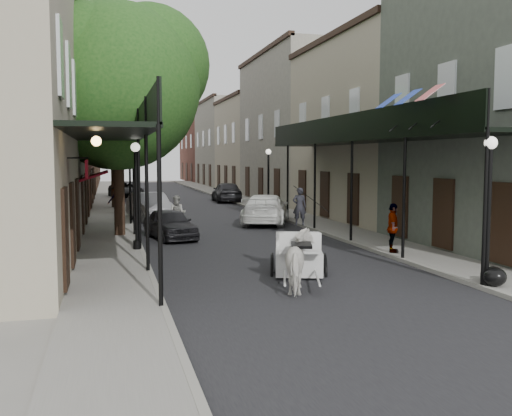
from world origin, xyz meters
TOP-DOWN VIEW (x-y plane):
  - ground at (0.00, 0.00)m, footprint 140.00×140.00m
  - road at (0.00, 20.00)m, footprint 8.00×90.00m
  - sidewalk_left at (-5.00, 20.00)m, footprint 2.20×90.00m
  - sidewalk_right at (5.00, 20.00)m, footprint 2.20×90.00m
  - building_row_left at (-8.60, 30.00)m, footprint 5.00×80.00m
  - building_row_right at (8.60, 30.00)m, footprint 5.00×80.00m
  - gallery_left at (-4.79, 6.98)m, footprint 2.20×18.05m
  - gallery_right at (4.79, 6.98)m, footprint 2.20×18.05m
  - tree_near at (-4.20, 10.18)m, footprint 7.31×6.80m
  - tree_far at (-4.25, 24.18)m, footprint 6.45×6.00m
  - lamppost_right_near at (4.10, -2.00)m, footprint 0.32×0.32m
  - lamppost_left at (-4.10, 6.00)m, footprint 0.32×0.32m
  - lamppost_right_far at (4.10, 18.00)m, footprint 0.32×0.32m
  - horse at (-0.46, -1.00)m, footprint 1.30×1.95m
  - carriage at (0.23, 1.25)m, footprint 1.96×2.49m
  - pedestrian_walking at (-2.00, 11.71)m, footprint 0.94×0.83m
  - pedestrian_sidewalk_left at (-4.56, 19.81)m, footprint 1.16×0.85m
  - pedestrian_sidewalk_right at (4.20, 3.06)m, footprint 0.77×1.06m
  - car_left_near at (-2.63, 9.00)m, footprint 2.19×3.88m
  - car_left_mid at (-2.91, 16.18)m, footprint 2.42×4.72m
  - car_left_far at (-3.60, 33.66)m, footprint 2.95×5.25m
  - car_right_near at (2.60, 13.19)m, footprint 3.84×5.57m
  - car_right_far at (3.60, 27.73)m, footprint 2.05×4.65m
  - trash_bags at (4.32, -2.03)m, footprint 0.83×0.98m

SIDE VIEW (x-z plane):
  - ground at x=0.00m, z-range 0.00..0.00m
  - road at x=0.00m, z-range 0.00..0.01m
  - sidewalk_left at x=-5.00m, z-range 0.00..0.12m
  - sidewalk_right at x=5.00m, z-range 0.00..0.12m
  - trash_bags at x=4.32m, z-range 0.10..0.58m
  - car_left_near at x=-2.63m, z-range 0.00..1.25m
  - car_left_far at x=-3.60m, z-range 0.00..1.38m
  - car_left_mid at x=-2.91m, z-range 0.00..1.48m
  - car_right_near at x=2.60m, z-range 0.00..1.50m
  - horse at x=-0.46m, z-range 0.00..1.51m
  - car_right_far at x=3.60m, z-range 0.00..1.56m
  - pedestrian_walking at x=-2.00m, z-range 0.00..1.60m
  - pedestrian_sidewalk_left at x=-4.56m, z-range 0.12..1.73m
  - pedestrian_sidewalk_right at x=4.20m, z-range 0.12..1.78m
  - carriage at x=0.23m, z-range -0.28..2.24m
  - lamppost_right_near at x=4.10m, z-range 0.19..3.90m
  - lamppost_left at x=-4.10m, z-range 0.19..3.90m
  - lamppost_right_far at x=4.10m, z-range 0.19..3.90m
  - gallery_left at x=-4.79m, z-range 1.61..6.49m
  - gallery_right at x=4.79m, z-range 1.61..6.49m
  - building_row_left at x=-8.60m, z-range 0.00..10.50m
  - building_row_right at x=8.60m, z-range 0.00..10.50m
  - tree_far at x=-4.25m, z-range 1.53..10.14m
  - tree_near at x=-4.20m, z-range 1.67..11.30m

